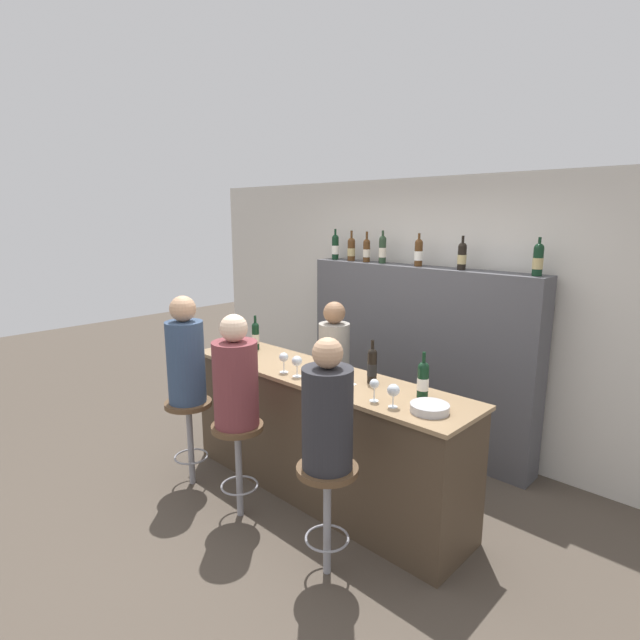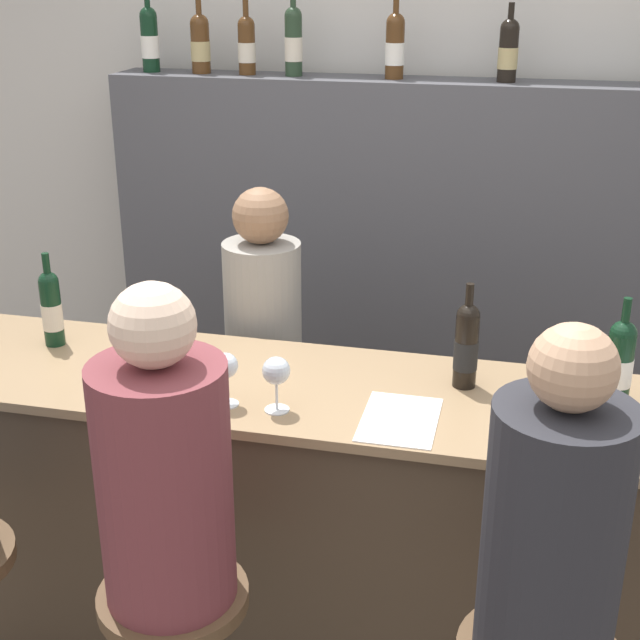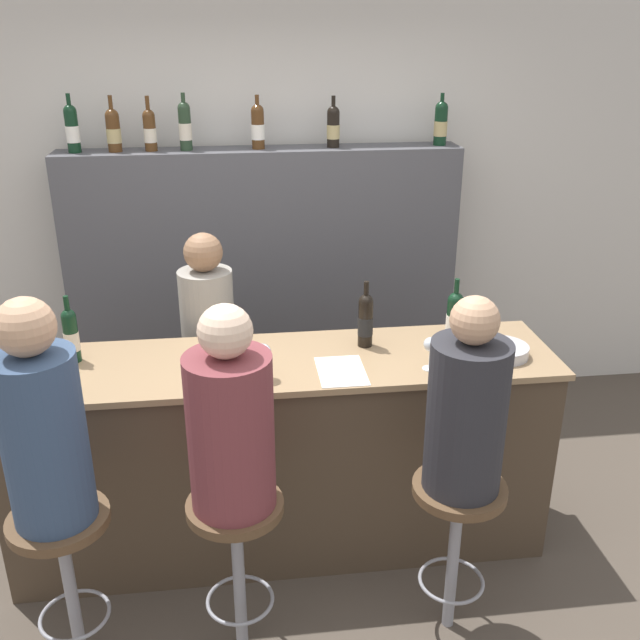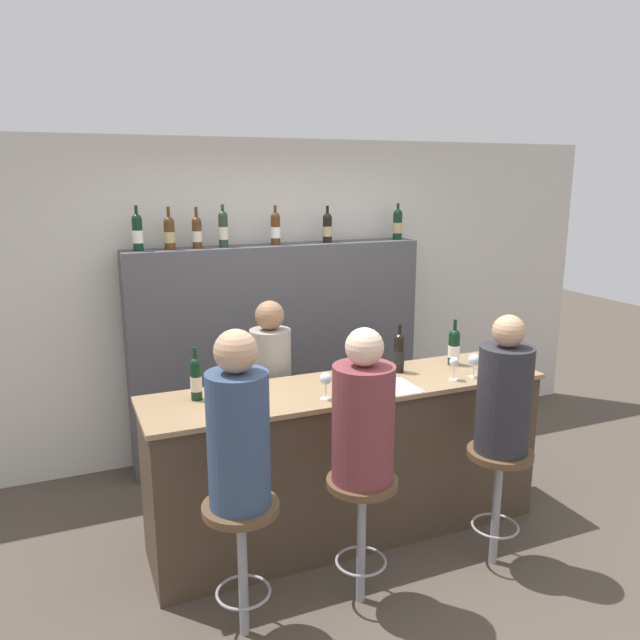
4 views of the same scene
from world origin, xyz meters
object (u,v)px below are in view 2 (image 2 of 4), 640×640
wine_glass_1 (276,372)px  wine_bottle_backbar_2 (247,45)px  wine_bottle_backbar_3 (294,41)px  wine_glass_2 (549,403)px  wine_bottle_backbar_4 (395,45)px  wine_bottle_backbar_5 (508,50)px  wine_glass_0 (225,368)px  wine_bottle_counter_0 (51,307)px  wine_bottle_counter_1 (466,345)px  guest_seated_right (555,522)px  wine_bottle_backbar_1 (200,43)px  wine_bottle_counter_2 (620,361)px  bartender (265,394)px  guest_seated_middle (164,469)px  wine_glass_3 (610,410)px  wine_bottle_backbar_0 (150,39)px

wine_glass_1 → wine_bottle_backbar_2: bearing=109.9°
wine_bottle_backbar_3 → wine_glass_2: size_ratio=2.11×
wine_bottle_backbar_4 → wine_bottle_backbar_5: size_ratio=1.03×
wine_glass_0 → wine_bottle_backbar_2: bearing=104.7°
wine_bottle_backbar_4 → wine_bottle_counter_0: bearing=-126.8°
wine_bottle_counter_1 → guest_seated_right: (0.26, -0.76, -0.07)m
wine_bottle_backbar_1 → wine_glass_1: (0.75, -1.52, -0.75)m
wine_bottle_counter_2 → wine_glass_1: bearing=-163.2°
wine_bottle_counter_0 → bartender: size_ratio=0.21×
wine_bottle_backbar_4 → wine_glass_0: 1.71m
wine_bottle_backbar_1 → wine_bottle_backbar_4: bearing=0.0°
wine_bottle_counter_2 → wine_glass_2: (-0.19, -0.28, -0.01)m
wine_bottle_counter_2 → wine_bottle_backbar_1: wine_bottle_backbar_1 is taller
wine_bottle_backbar_5 → wine_bottle_backbar_3: bearing=-180.0°
wine_bottle_counter_1 → bartender: 0.98m
wine_glass_0 → wine_bottle_backbar_3: bearing=97.4°
wine_bottle_counter_1 → bartender: (-0.76, 0.42, -0.46)m
wine_glass_0 → guest_seated_right: 1.03m
wine_bottle_backbar_1 → wine_bottle_counter_1: bearing=-44.4°
wine_bottle_counter_0 → guest_seated_middle: (0.71, -0.76, -0.06)m
bartender → wine_bottle_backbar_1: bearing=121.5°
wine_glass_3 → wine_bottle_backbar_3: bearing=129.4°
wine_glass_1 → guest_seated_middle: size_ratio=0.20×
wine_bottle_backbar_4 → bartender: 1.49m
wine_bottle_backbar_5 → guest_seated_middle: (-0.66, -1.99, -0.80)m
wine_glass_0 → wine_glass_3: bearing=0.0°
wine_bottle_backbar_4 → wine_glass_2: 1.83m
wine_glass_3 → bartender: (-1.15, 0.71, -0.44)m
guest_seated_middle → bartender: size_ratio=0.55×
wine_glass_3 → guest_seated_middle: size_ratio=0.19×
wine_bottle_backbar_3 → guest_seated_right: wine_bottle_backbar_3 is taller
wine_bottle_backbar_3 → wine_bottle_backbar_5: (0.87, 0.00, -0.02)m
wine_bottle_backbar_1 → wine_bottle_backbar_2: wine_bottle_backbar_1 is taller
wine_bottle_counter_0 → bartender: 0.86m
wine_glass_0 → wine_glass_3: 1.05m
wine_bottle_backbar_0 → wine_bottle_backbar_5: (1.50, 0.00, -0.01)m
wine_glass_1 → bartender: bearing=109.9°
wine_bottle_counter_2 → wine_bottle_backbar_1: 2.22m
bartender → wine_bottle_backbar_0: bearing=131.8°
wine_bottle_backbar_1 → bartender: bearing=-58.5°
wine_glass_0 → wine_glass_2: 0.90m
wine_bottle_counter_2 → wine_glass_2: size_ratio=2.08×
bartender → wine_bottle_backbar_2: bearing=109.9°
wine_bottle_counter_2 → wine_glass_0: (-1.09, -0.28, -0.01)m
wine_glass_2 → wine_bottle_backbar_2: bearing=130.5°
wine_bottle_counter_1 → wine_glass_0: (-0.65, -0.28, -0.02)m
bartender → wine_bottle_counter_2: bearing=-19.4°
wine_bottle_backbar_0 → wine_bottle_counter_1: bearing=-39.7°
wine_bottle_backbar_3 → wine_glass_1: wine_bottle_backbar_3 is taller
wine_bottle_counter_1 → wine_bottle_backbar_5: bearing=89.3°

